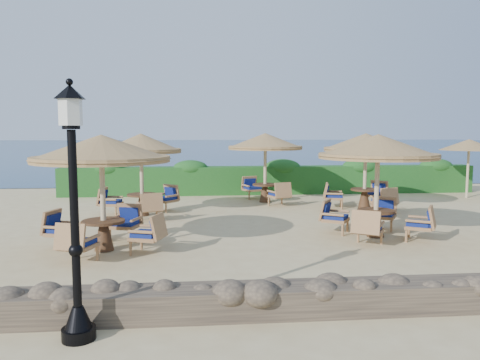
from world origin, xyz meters
TOP-DOWN VIEW (x-y plane):
  - ground at (0.00, 0.00)m, footprint 120.00×120.00m
  - sea at (0.00, 70.00)m, footprint 160.00×160.00m
  - hedge at (0.00, 7.20)m, footprint 18.00×0.90m
  - stone_wall at (0.00, -6.20)m, footprint 15.00×0.65m
  - lamp_post at (-4.80, -6.80)m, footprint 0.44×0.44m
  - extra_parasol at (7.80, 5.20)m, footprint 2.30×2.30m
  - cafe_set_0 at (-5.36, -2.13)m, footprint 3.11×3.11m
  - cafe_set_1 at (1.36, -1.36)m, footprint 3.04×3.04m
  - cafe_set_3 at (-5.00, 2.33)m, footprint 2.74×2.74m
  - cafe_set_4 at (-0.62, 4.79)m, footprint 2.86×2.87m
  - cafe_set_5 at (2.65, 2.96)m, footprint 2.93×2.93m

SIDE VIEW (x-z plane):
  - ground at x=0.00m, z-range 0.00..0.00m
  - sea at x=0.00m, z-range 0.00..0.00m
  - stone_wall at x=0.00m, z-range 0.00..0.44m
  - hedge at x=0.00m, z-range 0.00..1.20m
  - lamp_post at x=-4.80m, z-range -0.10..3.21m
  - cafe_set_3 at x=-5.00m, z-range 0.53..3.19m
  - cafe_set_1 at x=1.36m, z-range 0.55..3.21m
  - cafe_set_0 at x=-5.36m, z-range 0.57..3.22m
  - cafe_set_5 at x=2.65m, z-range 0.61..3.27m
  - cafe_set_4 at x=-0.62m, z-range 0.69..3.35m
  - extra_parasol at x=7.80m, z-range 0.97..3.37m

